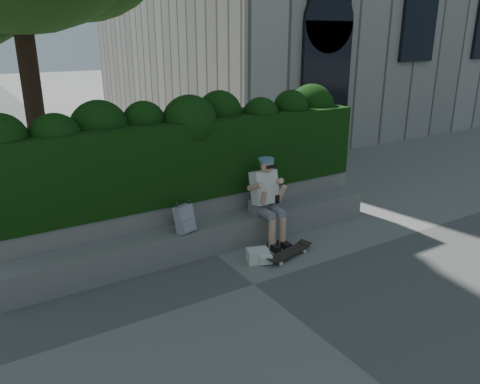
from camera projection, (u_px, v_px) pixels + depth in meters
ground at (254, 284)px, 6.26m from camera, size 80.00×80.00×0.00m
bench_ledge at (209, 236)px, 7.20m from camera, size 6.00×0.45×0.45m
planter_wall at (195, 218)px, 7.53m from camera, size 6.00×0.50×0.75m
hedge at (187, 156)px, 7.40m from camera, size 6.00×1.00×1.20m
person at (266, 197)px, 7.35m from camera, size 0.40×0.76×1.38m
skateboard at (288, 253)px, 7.01m from camera, size 0.83×0.39×0.08m
backpack_plaid at (185, 219)px, 6.76m from camera, size 0.30×0.22×0.40m
backpack_ground at (258, 256)px, 6.85m from camera, size 0.36×0.31×0.20m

